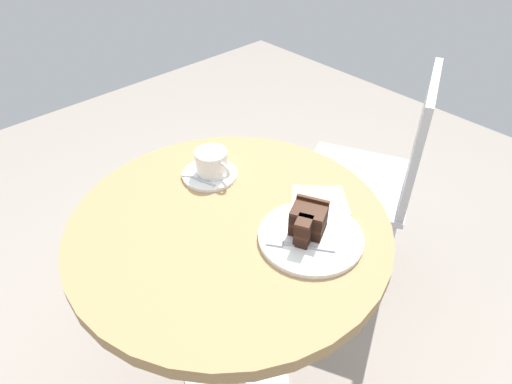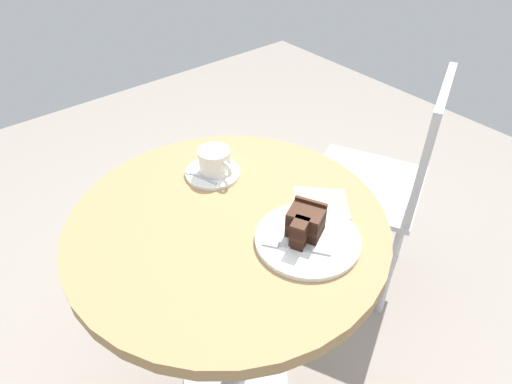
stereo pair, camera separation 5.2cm
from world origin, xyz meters
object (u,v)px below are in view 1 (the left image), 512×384
at_px(napkin, 320,201).
at_px(teaspoon, 194,178).
at_px(saucer, 210,174).
at_px(cake_slice, 308,221).
at_px(fork, 292,245).
at_px(coffee_cup, 212,162).
at_px(cafe_chair, 383,170).
at_px(cake_plate, 311,237).

bearing_deg(napkin, teaspoon, -147.82).
height_order(saucer, teaspoon, teaspoon).
distance_m(teaspoon, napkin, 0.33).
bearing_deg(cake_slice, fork, -83.01).
distance_m(fork, napkin, 0.18).
xyz_separation_m(cake_slice, napkin, (-0.06, 0.11, -0.04)).
relative_size(coffee_cup, napkin, 0.63).
bearing_deg(napkin, cafe_chair, 102.90).
distance_m(coffee_cup, cafe_chair, 0.68).
distance_m(saucer, cake_slice, 0.33).
distance_m(coffee_cup, cake_slice, 0.32).
distance_m(teaspoon, cake_plate, 0.36).
xyz_separation_m(teaspoon, napkin, (0.28, 0.18, -0.01)).
bearing_deg(cake_slice, cake_plate, -5.92).
xyz_separation_m(cake_slice, cafe_chair, (-0.17, 0.61, -0.25)).
height_order(saucer, cake_plate, cake_plate).
distance_m(fork, cafe_chair, 0.72).
bearing_deg(cake_slice, cafe_chair, 105.69).
distance_m(cake_plate, fork, 0.05).
bearing_deg(teaspoon, saucer, -120.07).
bearing_deg(teaspoon, napkin, -164.75).
bearing_deg(cake_plate, fork, -97.26).
xyz_separation_m(cake_plate, napkin, (-0.07, 0.12, -0.00)).
xyz_separation_m(saucer, cafe_chair, (0.16, 0.62, -0.21)).
bearing_deg(napkin, coffee_cup, -154.72).
relative_size(coffee_cup, cake_slice, 1.07).
distance_m(coffee_cup, teaspoon, 0.06).
distance_m(saucer, coffee_cup, 0.04).
bearing_deg(cake_plate, cake_slice, 174.08).
relative_size(saucer, teaspoon, 1.42).
xyz_separation_m(cake_plate, cafe_chair, (-0.18, 0.61, -0.21)).
relative_size(cake_plate, napkin, 1.30).
relative_size(fork, cafe_chair, 0.15).
xyz_separation_m(coffee_cup, cafe_chair, (0.15, 0.62, -0.25)).
relative_size(saucer, coffee_cup, 1.28).
bearing_deg(cake_slice, saucer, -176.88).
height_order(coffee_cup, cake_slice, cake_slice).
bearing_deg(napkin, cake_plate, -58.34).
relative_size(fork, napkin, 0.72).
distance_m(teaspoon, fork, 0.34).
bearing_deg(napkin, saucer, -154.00).
bearing_deg(cafe_chair, cake_slice, -9.89).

